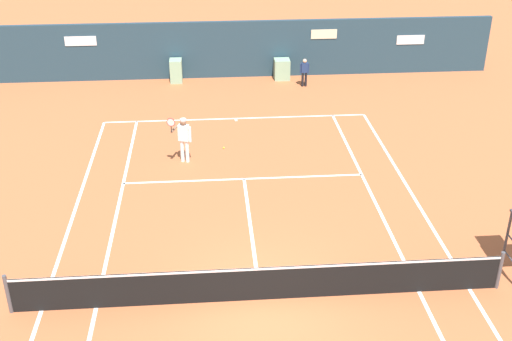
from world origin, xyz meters
TOP-DOWN VIEW (x-y plane):
  - ground_plane at (-0.00, 0.58)m, footprint 80.00×80.00m
  - tennis_net at (0.00, 0.00)m, footprint 12.10×0.10m
  - sponsor_back_wall at (0.01, 16.97)m, footprint 25.00×1.02m
  - player_on_baseline at (-2.00, 7.86)m, footprint 0.80×0.67m
  - ball_kid_right_post at (3.34, 15.34)m, footprint 0.43×0.18m
  - tennis_ball_mid_court at (-0.60, 8.84)m, footprint 0.07×0.07m

SIDE VIEW (x-z plane):
  - ground_plane at x=0.00m, z-range 0.00..0.01m
  - tennis_ball_mid_court at x=-0.60m, z-range 0.00..0.07m
  - tennis_net at x=0.00m, z-range -0.02..1.05m
  - ball_kid_right_post at x=3.34m, z-range 0.10..1.40m
  - player_on_baseline at x=-2.00m, z-range 0.06..1.92m
  - sponsor_back_wall at x=0.01m, z-range -0.04..2.62m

